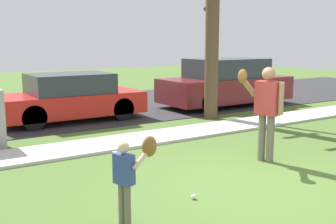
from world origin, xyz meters
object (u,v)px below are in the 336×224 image
parked_hatchback_red (70,98)px  parked_suv_maroon (226,83)px  person_child (130,169)px  baseball (194,197)px  person_adult (265,104)px  street_tree_near (213,15)px

parked_hatchback_red → parked_suv_maroon: parked_suv_maroon is taller
person_child → baseball: 1.33m
person_adult → parked_hatchback_red: person_adult is taller
person_adult → parked_suv_maroon: person_adult is taller
person_child → parked_suv_maroon: (7.21, 6.61, 0.09)m
baseball → parked_hatchback_red: parked_hatchback_red is taller
person_child → parked_suv_maroon: 9.78m
street_tree_near → parked_suv_maroon: bearing=39.4°
street_tree_near → person_child: bearing=-136.5°
baseball → parked_hatchback_red: bearing=85.0°
baseball → parked_suv_maroon: bearing=46.3°
parked_hatchback_red → parked_suv_maroon: size_ratio=0.85×
person_adult → parked_hatchback_red: size_ratio=0.44×
street_tree_near → parked_hatchback_red: 4.64m
person_child → street_tree_near: size_ratio=0.20×
baseball → person_child: bearing=-168.6°
parked_suv_maroon → baseball: bearing=-133.7°
parked_suv_maroon → street_tree_near: bearing=-140.6°
street_tree_near → parked_hatchback_red: size_ratio=1.40×
street_tree_near → baseball: bearing=-130.9°
baseball → person_adult: bearing=20.1°
person_child → street_tree_near: 7.63m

